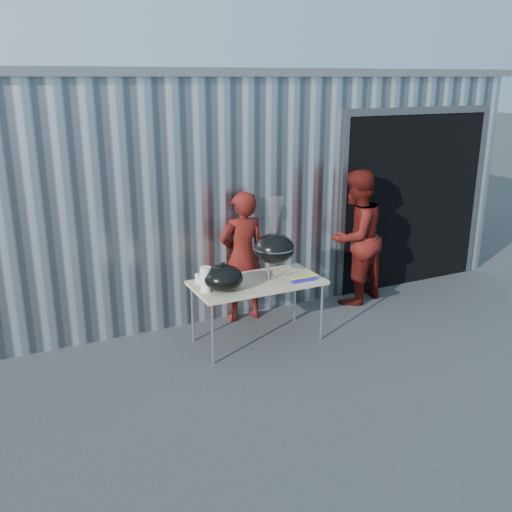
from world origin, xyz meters
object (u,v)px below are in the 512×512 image
folding_table (257,284)px  kettle_grill (274,243)px  person_bystander (355,237)px  person_cook (242,257)px

folding_table → kettle_grill: size_ratio=1.58×
folding_table → person_bystander: person_bystander is taller
person_cook → person_bystander: (1.64, -0.11, 0.08)m
folding_table → person_bystander: bearing=17.5°
kettle_grill → person_bystander: size_ratio=0.51×
folding_table → kettle_grill: 0.52m
kettle_grill → person_bystander: person_bystander is taller
kettle_grill → person_cook: size_ratio=0.57×
folding_table → kettle_grill: kettle_grill is taller
folding_table → person_cook: 0.69m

